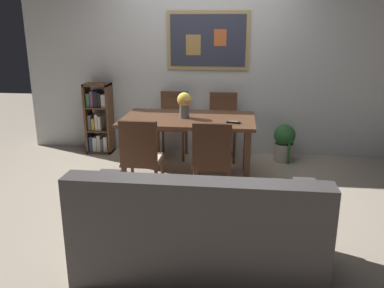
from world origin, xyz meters
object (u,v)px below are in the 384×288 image
at_px(dining_chair_near_left, 141,154).
at_px(dining_table, 188,125).
at_px(tv_remote, 233,122).
at_px(bookshelf, 99,120).
at_px(dining_chair_far_right, 223,120).
at_px(dining_chair_far_left, 173,119).
at_px(dining_chair_near_right, 212,157).
at_px(flower_vase, 185,103).
at_px(potted_ivy, 284,142).
at_px(leather_couch, 199,233).

bearing_deg(dining_chair_near_left, dining_table, 63.53).
xyz_separation_m(dining_chair_near_left, tv_remote, (0.93, 0.56, 0.23)).
distance_m(dining_table, bookshelf, 1.68).
bearing_deg(dining_chair_far_right, bookshelf, 178.35).
relative_size(dining_chair_far_left, dining_chair_near_right, 1.00).
height_order(dining_chair_far_right, dining_chair_near_right, same).
bearing_deg(dining_chair_far_left, tv_remote, -50.79).
relative_size(dining_chair_near_left, bookshelf, 0.90).
bearing_deg(dining_chair_near_left, dining_chair_far_right, 64.52).
distance_m(dining_chair_near_right, flower_vase, 0.96).
height_order(bookshelf, potted_ivy, bookshelf).
xyz_separation_m(dining_chair_near_left, flower_vase, (0.35, 0.77, 0.40)).
distance_m(potted_ivy, tv_remote, 1.31).
xyz_separation_m(dining_table, bookshelf, (-1.42, 0.87, -0.18)).
xyz_separation_m(dining_chair_near_right, bookshelf, (-1.77, 1.67, -0.05)).
distance_m(dining_chair_near_left, dining_chair_near_right, 0.73).
xyz_separation_m(bookshelf, potted_ivy, (2.65, -0.10, -0.22)).
bearing_deg(flower_vase, dining_chair_near_right, -63.66).
xyz_separation_m(dining_chair_far_right, flower_vase, (-0.42, -0.83, 0.40)).
xyz_separation_m(dining_table, flower_vase, (-0.04, -0.01, 0.27)).
xyz_separation_m(bookshelf, flower_vase, (1.38, -0.88, 0.45)).
distance_m(dining_chair_near_left, dining_chair_far_left, 1.61).
distance_m(dining_chair_far_left, potted_ivy, 1.57).
distance_m(dining_table, potted_ivy, 1.50).
relative_size(dining_chair_far_right, flower_vase, 3.03).
relative_size(dining_chair_far_left, leather_couch, 0.51).
relative_size(dining_chair_far_right, dining_chair_near_right, 1.00).
bearing_deg(potted_ivy, dining_table, -147.68).
xyz_separation_m(dining_table, tv_remote, (0.54, -0.22, 0.10)).
bearing_deg(potted_ivy, flower_vase, -148.19).
bearing_deg(dining_chair_near_left, leather_couch, -58.06).
xyz_separation_m(dining_chair_far_right, potted_ivy, (0.85, -0.05, -0.27)).
relative_size(dining_chair_far_right, leather_couch, 0.51).
distance_m(dining_table, dining_chair_far_left, 0.89).
bearing_deg(flower_vase, potted_ivy, 31.81).
distance_m(leather_couch, tv_remote, 1.77).
height_order(dining_chair_near_right, tv_remote, dining_chair_near_right).
height_order(dining_table, dining_chair_far_left, dining_chair_far_left).
xyz_separation_m(leather_couch, bookshelf, (-1.75, 2.80, 0.17)).
height_order(leather_couch, potted_ivy, leather_couch).
xyz_separation_m(dining_chair_near_left, dining_chair_far_right, (0.76, 1.60, 0.00)).
bearing_deg(dining_chair_far_right, flower_vase, -116.61).
height_order(dining_chair_far_right, leather_couch, dining_chair_far_right).
distance_m(dining_chair_far_right, potted_ivy, 0.89).
distance_m(flower_vase, tv_remote, 0.64).
bearing_deg(dining_chair_far_left, bookshelf, 177.43).
distance_m(dining_chair_near_left, potted_ivy, 2.26).
bearing_deg(dining_table, bookshelf, 148.45).
height_order(dining_chair_far_left, potted_ivy, dining_chair_far_left).
relative_size(dining_chair_far_right, bookshelf, 0.90).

